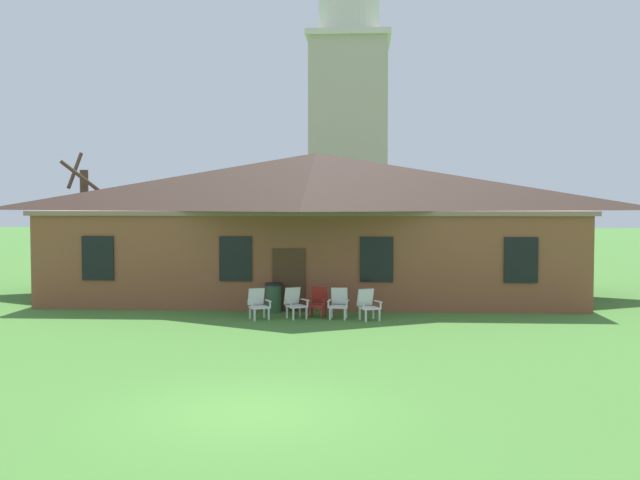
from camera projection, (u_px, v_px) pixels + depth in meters
name	position (u px, v px, depth m)	size (l,w,h in m)	color
ground_plane	(248.00, 412.00, 13.01)	(200.00, 200.00, 0.00)	#477F33
brick_building	(316.00, 222.00, 30.02)	(19.64, 10.40, 5.62)	brown
dome_tower	(349.00, 117.00, 47.52)	(5.18, 5.18, 19.81)	#BCB29E
lawn_chair_by_porch	(258.00, 303.00, 23.48)	(0.81, 0.85, 0.96)	white
lawn_chair_near_door	(295.00, 302.00, 23.69)	(0.84, 0.87, 0.96)	silver
lawn_chair_left_end	(318.00, 301.00, 23.96)	(0.73, 0.77, 0.96)	maroon
lawn_chair_middle	(339.00, 303.00, 23.61)	(0.68, 0.71, 0.96)	white
lawn_chair_right_end	(368.00, 304.00, 23.31)	(0.80, 0.84, 0.96)	white
bare_tree_beside_building	(85.00, 220.00, 32.84)	(1.76, 1.77, 5.88)	brown
trash_bin	(274.00, 298.00, 24.92)	(0.56, 0.56, 0.98)	#335638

